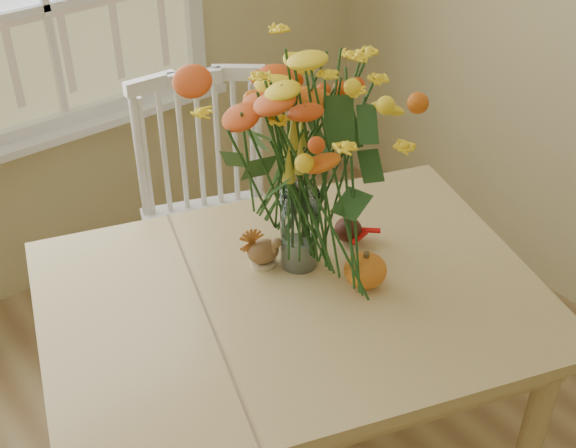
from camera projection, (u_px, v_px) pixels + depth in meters
dining_table at (292, 318)px, 2.14m from camera, size 1.57×1.32×0.72m
windsor_chair at (209, 205)px, 2.71m from camera, size 0.59×0.58×1.00m
flower_vase at (300, 153)px, 1.98m from camera, size 0.51×0.51×0.60m
pumpkin at (365, 272)px, 2.09m from camera, size 0.12×0.12×0.09m
turkey_figurine at (263, 252)px, 2.16m from camera, size 0.11×0.09×0.11m
dark_gourd at (348, 231)px, 2.26m from camera, size 0.13×0.10×0.07m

